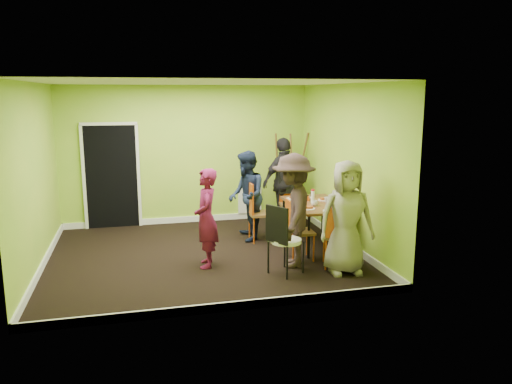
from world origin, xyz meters
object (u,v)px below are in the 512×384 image
thermos (313,197)px  person_left_far (247,196)px  person_standing (206,218)px  person_left_near (293,211)px  easel (290,176)px  dining_table (317,206)px  blue_bottle (333,201)px  person_back_end (284,182)px  orange_bottle (309,199)px  chair_back_end (290,188)px  chair_front_end (338,230)px  chair_left_far (257,208)px  chair_bentwood (283,236)px  chair_left_near (296,227)px  person_front_end (346,218)px

thermos → person_left_far: (-1.05, 0.59, -0.05)m
person_standing → person_left_near: 1.34m
easel → person_standing: bearing=-130.1°
dining_table → blue_bottle: 0.41m
person_back_end → orange_bottle: bearing=71.7°
chair_back_end → easel: bearing=-103.3°
orange_bottle → person_left_near: size_ratio=0.05×
dining_table → person_standing: person_standing is taller
blue_bottle → chair_front_end: bearing=-106.9°
chair_left_far → chair_bentwood: 1.77m
chair_front_end → thermos: bearing=105.3°
chair_left_far → orange_bottle: (0.88, -0.28, 0.19)m
chair_left_near → chair_front_end: (0.50, -0.54, 0.05)m
easel → person_left_far: bearing=-133.5°
orange_bottle → blue_bottle: bearing=-66.4°
chair_left_near → person_left_far: size_ratio=0.60×
dining_table → chair_left_near: chair_left_near is taller
chair_bentwood → thermos: chair_bentwood is taller
dining_table → chair_back_end: 1.25m
person_left_near → blue_bottle: bearing=144.7°
chair_front_end → person_left_far: bearing=136.3°
thermos → chair_back_end: bearing=91.1°
chair_front_end → orange_bottle: size_ratio=12.60×
chair_left_far → chair_back_end: bearing=132.6°
chair_left_far → chair_back_end: size_ratio=0.96×
dining_table → chair_front_end: bearing=-95.4°
chair_left_near → person_left_near: (-0.13, -0.26, 0.33)m
chair_bentwood → person_back_end: (0.85, 2.69, 0.31)m
blue_bottle → person_standing: (-2.20, -0.31, -0.09)m
chair_left_far → blue_bottle: chair_left_far is taller
thermos → orange_bottle: (-0.01, 0.18, -0.07)m
blue_bottle → chair_left_near: bearing=-155.8°
blue_bottle → person_front_end: (-0.24, -1.09, -0.01)m
chair_back_end → person_left_near: 2.29m
chair_left_near → orange_bottle: size_ratio=11.56×
thermos → person_back_end: size_ratio=0.12×
chair_left_near → person_front_end: 0.96m
chair_back_end → person_back_end: size_ratio=0.63×
chair_left_far → person_back_end: (0.80, 0.93, 0.29)m
chair_left_far → person_back_end: person_back_end is taller
chair_left_far → person_front_end: 2.12m
person_standing → chair_front_end: bearing=80.5°
chair_front_end → blue_bottle: 0.96m
orange_bottle → chair_left_near: bearing=-121.0°
thermos → blue_bottle: size_ratio=1.08×
orange_bottle → dining_table: bearing=-67.3°
easel → person_front_end: bearing=-93.4°
dining_table → easel: (0.11, 1.90, 0.22)m
chair_left_far → chair_front_end: size_ratio=1.01×
orange_bottle → person_back_end: 1.22m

